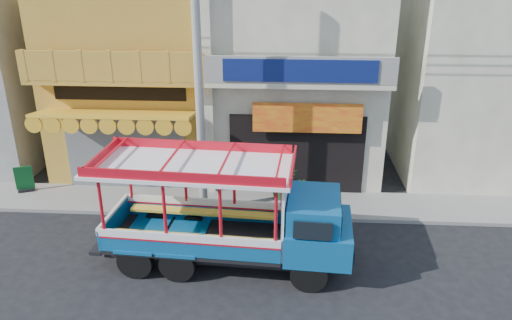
{
  "coord_description": "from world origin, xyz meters",
  "views": [
    {
      "loc": [
        1.6,
        -11.07,
        7.8
      ],
      "look_at": [
        0.75,
        2.5,
        2.26
      ],
      "focal_mm": 35.0,
      "sensor_mm": 36.0,
      "label": 1
    }
  ],
  "objects": [
    {
      "name": "party_pilaster",
      "position": [
        -1.0,
        4.85,
        4.0
      ],
      "size": [
        0.35,
        0.3,
        8.0
      ],
      "primitive_type": "cube",
      "color": "#B8B397",
      "rests_on": "ground"
    },
    {
      "name": "shophouse_right",
      "position": [
        2.0,
        7.96,
        4.11
      ],
      "size": [
        6.0,
        6.75,
        8.24
      ],
      "color": "#B8B397",
      "rests_on": "ground"
    },
    {
      "name": "filler_building_right",
      "position": [
        9.0,
        8.0,
        3.8
      ],
      "size": [
        6.0,
        6.0,
        7.6
      ],
      "primitive_type": "cube",
      "color": "#B8B397",
      "rests_on": "ground"
    },
    {
      "name": "potted_plant_a",
      "position": [
        1.51,
        4.42,
        0.68
      ],
      "size": [
        1.29,
        1.23,
        1.11
      ],
      "primitive_type": "imported",
      "rotation": [
        0.0,
        0.0,
        0.47
      ],
      "color": "#1A5D1F",
      "rests_on": "sidewalk"
    },
    {
      "name": "potted_plant_b",
      "position": [
        2.2,
        3.5,
        0.62
      ],
      "size": [
        0.69,
        0.64,
        1.01
      ],
      "primitive_type": "imported",
      "rotation": [
        0.0,
        0.0,
        2.69
      ],
      "color": "#1A5D1F",
      "rests_on": "sidewalk"
    },
    {
      "name": "shophouse_left",
      "position": [
        -4.0,
        7.96,
        4.11
      ],
      "size": [
        6.0,
        7.5,
        8.24
      ],
      "color": "#C7872C",
      "rests_on": "ground"
    },
    {
      "name": "songthaew_truck",
      "position": [
        0.54,
        0.44,
        1.52
      ],
      "size": [
        6.88,
        2.64,
        3.15
      ],
      "color": "black",
      "rests_on": "ground"
    },
    {
      "name": "green_sign",
      "position": [
        -7.53,
        4.34,
        0.51
      ],
      "size": [
        0.59,
        0.44,
        0.93
      ],
      "color": "black",
      "rests_on": "sidewalk"
    },
    {
      "name": "sidewalk",
      "position": [
        0.0,
        4.0,
        0.06
      ],
      "size": [
        30.0,
        2.0,
        0.12
      ],
      "primitive_type": "cube",
      "color": "slate",
      "rests_on": "ground"
    },
    {
      "name": "ground",
      "position": [
        0.0,
        0.0,
        0.0
      ],
      "size": [
        90.0,
        90.0,
        0.0
      ],
      "primitive_type": "plane",
      "color": "black",
      "rests_on": "ground"
    },
    {
      "name": "utility_pole",
      "position": [
        -0.85,
        3.3,
        5.03
      ],
      "size": [
        28.0,
        0.26,
        9.0
      ],
      "color": "gray",
      "rests_on": "ground"
    }
  ]
}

